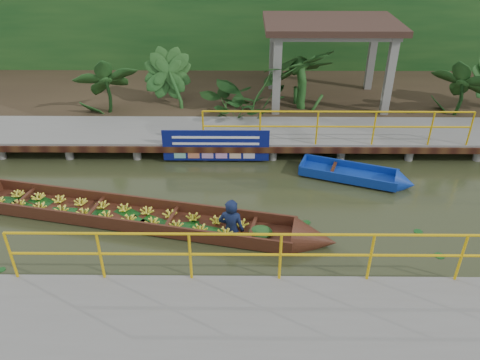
{
  "coord_description": "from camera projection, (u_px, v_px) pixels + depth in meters",
  "views": [
    {
      "loc": [
        0.14,
        -9.45,
        6.59
      ],
      "look_at": [
        0.05,
        0.5,
        0.6
      ],
      "focal_mm": 35.0,
      "sensor_mm": 36.0,
      "label": 1
    }
  ],
  "objects": [
    {
      "name": "vendor_boat",
      "position": [
        144.0,
        214.0,
        11.0
      ],
      "size": [
        9.57,
        2.9,
        2.08
      ],
      "rotation": [
        0.0,
        0.0,
        -0.21
      ],
      "color": "#381D0F",
      "rests_on": "ground"
    },
    {
      "name": "blue_banner",
      "position": [
        216.0,
        145.0,
        13.34
      ],
      "size": [
        3.05,
        0.04,
        0.95
      ],
      "color": "navy",
      "rests_on": "ground"
    },
    {
      "name": "foliage_backdrop",
      "position": [
        241.0,
        30.0,
        19.03
      ],
      "size": [
        30.0,
        0.8,
        4.0
      ],
      "primitive_type": "cube",
      "color": "#154419",
      "rests_on": "ground"
    },
    {
      "name": "pavilion",
      "position": [
        331.0,
        32.0,
        15.42
      ],
      "size": [
        4.4,
        3.0,
        3.0
      ],
      "color": "slate",
      "rests_on": "ground"
    },
    {
      "name": "near_dock",
      "position": [
        295.0,
        342.0,
        7.74
      ],
      "size": [
        18.0,
        2.4,
        1.73
      ],
      "color": "slate",
      "rests_on": "ground"
    },
    {
      "name": "far_dock",
      "position": [
        240.0,
        134.0,
        14.18
      ],
      "size": [
        16.0,
        2.06,
        1.66
      ],
      "color": "slate",
      "rests_on": "ground"
    },
    {
      "name": "moored_blue_boat",
      "position": [
        376.0,
        179.0,
        12.58
      ],
      "size": [
        3.12,
        1.75,
        0.72
      ],
      "rotation": [
        0.0,
        0.0,
        -0.34
      ],
      "color": "navy",
      "rests_on": "ground"
    },
    {
      "name": "tropical_plants",
      "position": [
        298.0,
        83.0,
        15.29
      ],
      "size": [
        14.56,
        1.56,
        1.95
      ],
      "color": "#154419",
      "rests_on": "ground"
    },
    {
      "name": "ground",
      "position": [
        238.0,
        211.0,
        11.5
      ],
      "size": [
        80.0,
        80.0,
        0.0
      ],
      "primitive_type": "plane",
      "color": "#2A3018",
      "rests_on": "ground"
    },
    {
      "name": "land_strip",
      "position": [
        240.0,
        94.0,
        17.8
      ],
      "size": [
        30.0,
        8.0,
        0.45
      ],
      "primitive_type": "cube",
      "color": "#302318",
      "rests_on": "ground"
    }
  ]
}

